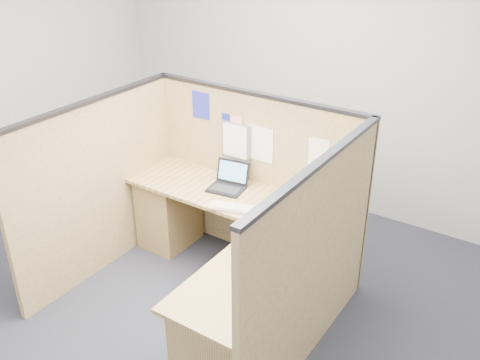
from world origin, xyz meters
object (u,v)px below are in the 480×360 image
Objects in this scene: l_desk at (227,259)px; keyboard at (234,208)px; mouse at (267,214)px; laptop at (230,182)px.

keyboard reaches higher than l_desk.
keyboard is 3.97× the size of mouse.
l_desk is 4.57× the size of keyboard.
mouse is (0.21, 0.24, 0.36)m from l_desk.
mouse is (0.27, 0.05, 0.01)m from keyboard.
l_desk is 18.13× the size of mouse.
l_desk is at bearing -66.45° from laptop.
mouse is at bearing -5.09° from keyboard.
laptop is (-0.30, 0.48, 0.39)m from l_desk.
keyboard is 0.27m from mouse.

